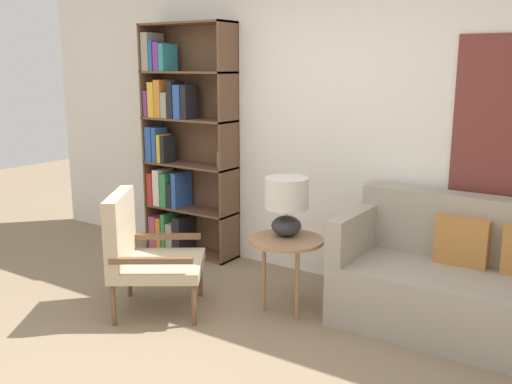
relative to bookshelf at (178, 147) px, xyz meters
name	(u,v)px	position (x,y,z in m)	size (l,w,h in m)	color
ground_plane	(152,369)	(1.37, -1.84, -1.04)	(14.00, 14.00, 0.00)	#847056
wall_back	(317,121)	(1.40, 0.19, 0.31)	(6.40, 0.08, 2.70)	white
bookshelf	(178,147)	(0.00, 0.00, 0.00)	(0.96, 0.30, 2.19)	brown
armchair	(141,248)	(0.71, -1.25, -0.55)	(0.88, 0.87, 0.90)	brown
couch	(489,288)	(2.96, -0.25, -0.70)	(2.00, 0.83, 0.91)	#9E9384
side_table	(286,246)	(1.62, -0.67, -0.53)	(0.55, 0.55, 0.57)	#99704C
table_lamp	(287,201)	(1.58, -0.60, -0.20)	(0.33, 0.33, 0.44)	#2D2D33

